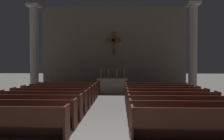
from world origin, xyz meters
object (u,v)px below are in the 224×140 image
Objects in this scene: pew_right_row_2 at (189,115)px; column_left_second at (34,50)px; pew_left_row_4 at (43,102)px; pew_left_row_6 at (57,95)px; pew_left_row_1 at (0,122)px; pew_left_row_5 at (51,98)px; column_right_second at (193,50)px; candlestick_inner_left at (108,75)px; pew_right_row_8 at (155,90)px; candlestick_outer_right at (124,75)px; pew_left_row_7 at (63,92)px; candlestick_inner_right at (117,75)px; pew_right_row_6 at (162,95)px; pew_left_row_8 at (68,90)px; pew_right_row_1 at (202,125)px; pew_left_row_3 at (32,107)px; pew_right_row_4 at (172,103)px; altar at (113,85)px; pew_right_row_5 at (167,99)px; pew_right_row_7 at (159,92)px; candlestick_outer_left at (101,75)px; pew_right_row_3 at (180,108)px; pew_left_row_2 at (19,113)px.

column_left_second reaches higher than pew_right_row_2.
pew_left_row_6 is at bearing 90.00° from pew_left_row_4.
pew_left_row_1 is 1.00× the size of pew_left_row_6.
column_right_second is at bearing 30.75° from pew_left_row_5.
candlestick_inner_left is (2.37, 6.52, 0.76)m from pew_left_row_4.
pew_right_row_8 is at bearing -39.91° from candlestick_inner_left.
pew_right_row_2 is at bearing -77.97° from candlestick_outer_right.
pew_left_row_7 is 4.65m from candlestick_inner_right.
pew_right_row_6 is 5.22× the size of candlestick_inner_right.
pew_left_row_5 is at bearing -90.00° from pew_left_row_6.
pew_left_row_8 is 0.59× the size of column_left_second.
candlestick_inner_right is (2.97, 4.50, 0.76)m from pew_left_row_6.
pew_right_row_1 is 1.01m from pew_right_row_2.
pew_right_row_6 is at bearing 29.56° from pew_left_row_3.
pew_left_row_1 is 0.59× the size of column_right_second.
pew_left_row_6 is 1.00× the size of pew_right_row_4.
pew_left_row_1 is 1.00× the size of pew_left_row_5.
pew_left_row_4 is at bearing -112.26° from altar.
pew_right_row_5 is at bearing -90.00° from pew_right_row_6.
column_left_second reaches higher than altar.
column_left_second is at bearing 160.82° from pew_right_row_7.
pew_right_row_8 is (5.34, 3.03, 0.00)m from pew_left_row_5.
altar is at bearing 112.26° from pew_right_row_4.
pew_left_row_1 is 3.03m from pew_left_row_4.
column_right_second is (8.17, 1.83, 2.55)m from pew_left_row_8.
candlestick_outer_left reaches higher than pew_right_row_1.
pew_right_row_3 is at bearing -112.35° from column_right_second.
candlestick_inner_right is at bearing 0.00° from altar.
pew_left_row_7 is 1.00× the size of pew_right_row_6.
candlestick_inner_left is (-2.97, 7.53, 0.76)m from pew_right_row_3.
pew_left_row_8 is at bearing 136.61° from pew_right_row_3.
pew_right_row_2 is 1.67× the size of altar.
pew_left_row_5 is 5.43m from pew_right_row_6.
column_right_second is at bearing 12.63° from pew_left_row_8.
pew_left_row_4 is 3.03m from pew_left_row_7.
pew_right_row_5 is 6.05m from candlestick_inner_right.
pew_left_row_8 and pew_right_row_1 have the same top height.
column_left_second is 8.86× the size of candlestick_outer_left.
column_right_second is (8.17, 7.89, 2.55)m from pew_left_row_2.
candlestick_inner_right reaches higher than pew_right_row_5.
candlestick_inner_right is (0.30, 0.00, 0.70)m from altar.
pew_left_row_2 and pew_right_row_1 have the same top height.
column_right_second reaches higher than pew_left_row_3.
pew_right_row_5 is 5.22× the size of candlestick_outer_left.
pew_left_row_8 is 5.22× the size of candlestick_inner_right.
pew_right_row_4 and pew_right_row_8 have the same top height.
pew_right_row_3 is 5.22× the size of candlestick_inner_right.
pew_left_row_3 is at bearing -159.29° from pew_right_row_5.
pew_right_row_1 is 10.21m from candlestick_outer_left.
pew_right_row_4 is 0.59× the size of column_left_second.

